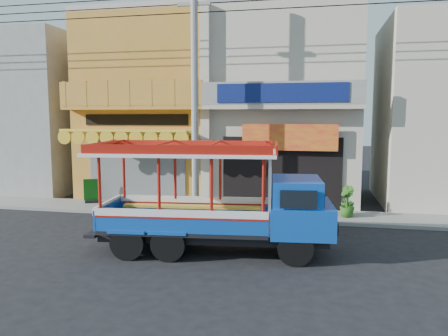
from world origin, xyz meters
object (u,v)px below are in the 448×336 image
at_px(utility_pole, 199,78).
at_px(green_sign, 92,193).
at_px(songthaew_truck, 230,201).
at_px(potted_plant_b, 347,200).
at_px(potted_plant_c, 347,204).

relative_size(utility_pole, green_sign, 28.24).
xyz_separation_m(songthaew_truck, potted_plant_b, (3.37, 4.96, -0.80)).
height_order(utility_pole, green_sign, utility_pole).
bearing_deg(potted_plant_b, green_sign, 64.84).
bearing_deg(songthaew_truck, green_sign, 143.62).
xyz_separation_m(utility_pole, potted_plant_c, (5.29, 0.59, -4.46)).
xyz_separation_m(utility_pole, potted_plant_b, (5.30, 1.00, -4.38)).
xyz_separation_m(potted_plant_b, potted_plant_c, (-0.01, -0.41, -0.07)).
bearing_deg(potted_plant_b, songthaew_truck, 121.16).
height_order(green_sign, potted_plant_c, green_sign).
distance_m(songthaew_truck, potted_plant_b, 6.05).
distance_m(green_sign, potted_plant_b, 10.22).
relative_size(songthaew_truck, potted_plant_c, 7.25).
relative_size(green_sign, potted_plant_c, 1.09).
distance_m(utility_pole, songthaew_truck, 5.67).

